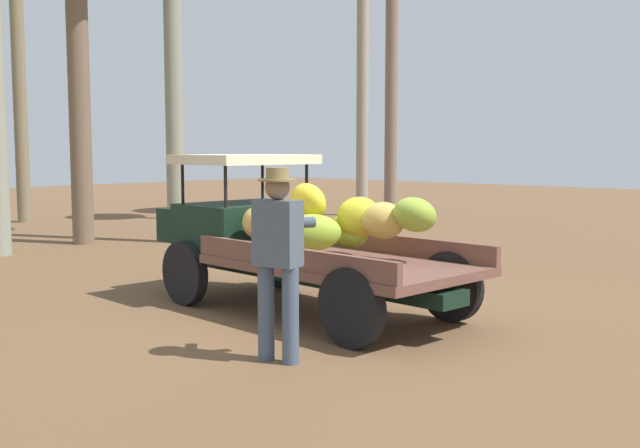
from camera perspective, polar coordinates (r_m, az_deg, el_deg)
ground_plane at (r=8.98m, az=-1.76°, el=-6.51°), size 60.00×60.00×0.00m
truck at (r=9.00m, az=-2.59°, el=-0.83°), size 4.54×1.96×1.83m
farmer at (r=6.67m, az=-3.19°, el=-2.12°), size 0.53×0.49×1.74m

